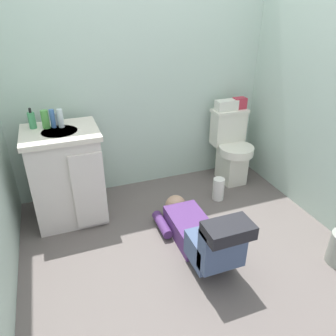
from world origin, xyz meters
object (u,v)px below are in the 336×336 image
object	(u,v)px
soap_dispenser	(32,120)
vanity_cabinet	(67,175)
toilet	(231,148)
toiletry_bag	(240,103)
bottle_blue	(53,119)
tissue_box	(226,105)
bottle_green	(45,119)
person_plumber	(200,233)
faucet	(57,119)
bottle_clear	(60,118)
paper_towel_roll	(218,189)

from	to	relation	value
soap_dispenser	vanity_cabinet	bearing A→B (deg)	-33.10
toilet	vanity_cabinet	bearing A→B (deg)	-176.44
toiletry_bag	bottle_blue	xyz separation A→B (m)	(-1.80, -0.10, 0.09)
toiletry_bag	tissue_box	bearing A→B (deg)	180.00
toilet	bottle_green	world-z (taller)	bottle_green
person_plumber	bottle_blue	size ratio (longest dim) A/B	7.18
vanity_cabinet	faucet	xyz separation A→B (m)	(-0.00, 0.15, 0.45)
vanity_cabinet	faucet	bearing A→B (deg)	91.31
tissue_box	bottle_green	distance (m)	1.71
toiletry_bag	bottle_blue	distance (m)	1.80
soap_dispenser	bottle_clear	size ratio (longest dim) A/B	1.11
faucet	bottle_clear	bearing A→B (deg)	-70.64
toiletry_bag	bottle_blue	size ratio (longest dim) A/B	0.84
bottle_green	person_plumber	bearing A→B (deg)	-43.63
vanity_cabinet	person_plumber	bearing A→B (deg)	-43.55
vanity_cabinet	bottle_clear	xyz separation A→B (m)	(0.02, 0.07, 0.48)
toilet	soap_dispenser	distance (m)	1.92
faucet	soap_dispenser	bearing A→B (deg)	-173.99
person_plumber	toiletry_bag	bearing A→B (deg)	48.71
toiletry_bag	soap_dispenser	distance (m)	1.96
faucet	toiletry_bag	size ratio (longest dim) A/B	0.81
toilet	soap_dispenser	world-z (taller)	soap_dispenser
toiletry_bag	soap_dispenser	size ratio (longest dim) A/B	0.75
paper_towel_roll	person_plumber	bearing A→B (deg)	-128.81
paper_towel_roll	soap_dispenser	bearing A→B (deg)	167.52
vanity_cabinet	paper_towel_roll	world-z (taller)	vanity_cabinet
toilet	soap_dispenser	size ratio (longest dim) A/B	4.52
tissue_box	paper_towel_roll	world-z (taller)	tissue_box
bottle_clear	tissue_box	bearing A→B (deg)	4.35
soap_dispenser	bottle_green	xyz separation A→B (m)	(0.10, -0.04, 0.01)
person_plumber	bottle_green	distance (m)	1.51
tissue_box	bottle_green	size ratio (longest dim) A/B	1.50
toilet	faucet	distance (m)	1.73
soap_dispenser	paper_towel_roll	xyz separation A→B (m)	(1.55, -0.34, -0.78)
bottle_green	bottle_blue	distance (m)	0.06
tissue_box	toiletry_bag	distance (m)	0.15
faucet	soap_dispenser	distance (m)	0.19
bottle_blue	paper_towel_roll	xyz separation A→B (m)	(1.39, -0.31, -0.78)
toiletry_bag	toilet	bearing A→B (deg)	-139.23
tissue_box	bottle_green	xyz separation A→B (m)	(-1.70, -0.10, 0.09)
faucet	bottle_clear	world-z (taller)	bottle_clear
toilet	vanity_cabinet	distance (m)	1.66
tissue_box	toiletry_bag	bearing A→B (deg)	0.00
vanity_cabinet	toiletry_bag	xyz separation A→B (m)	(1.76, 0.19, 0.39)
soap_dispenser	paper_towel_roll	size ratio (longest dim) A/B	0.75
tissue_box	soap_dispenser	bearing A→B (deg)	-177.86
soap_dispenser	person_plumber	bearing A→B (deg)	-41.87
person_plumber	bottle_green	xyz separation A→B (m)	(-0.96, 0.91, 0.72)
soap_dispenser	bottle_clear	distance (m)	0.22
faucet	toiletry_bag	distance (m)	1.77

